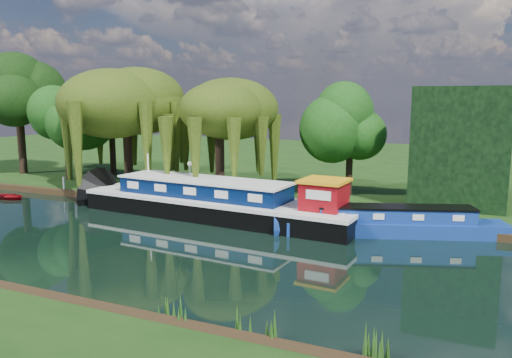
% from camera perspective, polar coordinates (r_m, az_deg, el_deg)
% --- Properties ---
extents(ground, '(120.00, 120.00, 0.00)m').
position_cam_1_polar(ground, '(30.23, -18.78, -6.03)').
color(ground, black).
extents(far_bank, '(120.00, 52.00, 0.45)m').
position_cam_1_polar(far_bank, '(59.26, 4.01, 2.02)').
color(far_bank, black).
rests_on(far_bank, ground).
extents(dutch_barge, '(19.33, 5.74, 4.02)m').
position_cam_1_polar(dutch_barge, '(32.50, -4.23, -2.68)').
color(dutch_barge, black).
rests_on(dutch_barge, ground).
extents(narrowboat, '(12.27, 6.01, 1.79)m').
position_cam_1_polar(narrowboat, '(29.53, 15.62, -4.95)').
color(narrowboat, navy).
rests_on(narrowboat, ground).
extents(red_dinghy, '(2.75, 1.99, 0.56)m').
position_cam_1_polar(red_dinghy, '(42.89, -26.30, -2.05)').
color(red_dinghy, maroon).
rests_on(red_dinghy, ground).
extents(willow_left, '(7.65, 7.65, 9.17)m').
position_cam_1_polar(willow_left, '(41.77, -14.64, 8.16)').
color(willow_left, black).
rests_on(willow_left, far_bank).
extents(willow_right, '(6.46, 6.46, 7.87)m').
position_cam_1_polar(willow_right, '(37.32, -4.22, 6.92)').
color(willow_right, black).
rests_on(willow_right, far_bank).
extents(tree_far_left, '(5.15, 5.15, 8.31)m').
position_cam_1_polar(tree_far_left, '(47.33, -20.93, 6.78)').
color(tree_far_left, black).
rests_on(tree_far_left, far_bank).
extents(tree_far_back, '(6.14, 6.14, 10.33)m').
position_cam_1_polar(tree_far_back, '(53.04, -25.54, 8.32)').
color(tree_far_back, black).
rests_on(tree_far_back, far_bank).
extents(tree_far_mid, '(4.93, 4.93, 8.07)m').
position_cam_1_polar(tree_far_mid, '(49.10, -16.24, 6.95)').
color(tree_far_mid, black).
rests_on(tree_far_mid, far_bank).
extents(tree_far_right, '(4.43, 4.43, 7.24)m').
position_cam_1_polar(tree_far_right, '(37.82, 10.75, 5.68)').
color(tree_far_right, black).
rests_on(tree_far_right, far_bank).
extents(conifer_hedge, '(6.00, 3.00, 8.00)m').
position_cam_1_polar(conifer_hedge, '(35.43, 22.22, 3.30)').
color(conifer_hedge, black).
rests_on(conifer_hedge, far_bank).
extents(lamppost, '(0.36, 0.36, 2.56)m').
position_cam_1_polar(lamppost, '(37.67, -7.56, 1.12)').
color(lamppost, silver).
rests_on(lamppost, far_bank).
extents(mooring_posts, '(19.16, 0.16, 1.00)m').
position_cam_1_polar(mooring_posts, '(36.72, -10.55, -1.50)').
color(mooring_posts, silver).
rests_on(mooring_posts, far_bank).
extents(reeds_near, '(33.70, 1.50, 1.10)m').
position_cam_1_polar(reeds_near, '(20.31, -19.01, -11.96)').
color(reeds_near, '#174312').
rests_on(reeds_near, ground).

